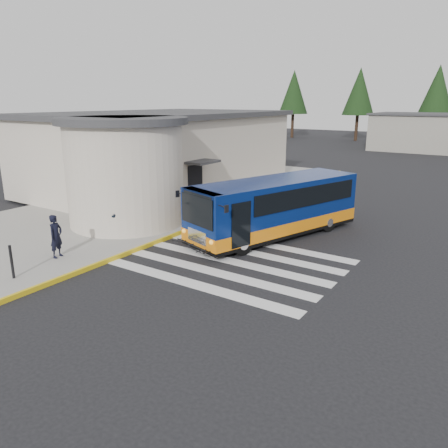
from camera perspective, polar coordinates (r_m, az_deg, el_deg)
The scene contains 9 objects.
ground at distance 16.45m, azimuth 3.67°, elevation -4.34°, with size 140.00×140.00×0.00m, color black.
sidewalk at distance 24.75m, azimuth -9.78°, elevation 2.59°, with size 10.00×34.00×0.15m, color gray.
curb_strip at distance 21.72m, azimuth -0.23°, elevation 0.96°, with size 0.12×34.00×0.16m, color gold.
station_building at distance 27.66m, azimuth -8.66°, elevation 9.27°, with size 12.70×18.70×4.80m.
crosswalk at distance 16.06m, azimuth 0.68°, elevation -4.80°, with size 8.00×5.35×0.01m.
transit_bus at distance 18.74m, azimuth 6.62°, elevation 1.89°, with size 5.08×8.95×2.46m.
pedestrian_a at distance 16.88m, azimuth -21.09°, elevation -1.50°, with size 0.58×0.38×1.59m, color black.
pedestrian_b at distance 18.63m, azimuth -14.07°, elevation 1.10°, with size 0.90×0.70×1.85m, color black.
bollard at distance 15.54m, azimuth -25.99°, elevation -4.46°, with size 0.09×0.09×1.11m, color black.
Camera 1 is at (7.70, -13.38, 5.69)m, focal length 35.00 mm.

